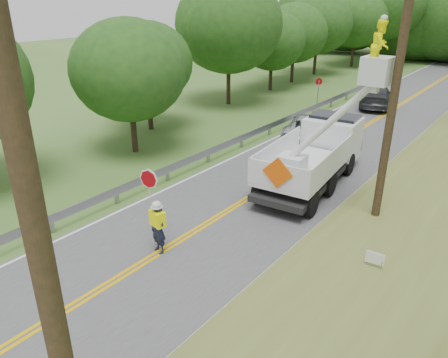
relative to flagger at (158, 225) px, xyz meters
The scene contains 10 objects.
ground 2.68m from the flagger, 88.76° to the right, with size 140.00×140.00×0.00m, color #3D6222.
road 11.58m from the flagger, 89.74° to the left, with size 7.20×96.00×0.03m.
guardrail 13.07m from the flagger, 107.68° to the left, with size 0.18×48.00×0.77m.
treeline_left 31.15m from the flagger, 109.65° to the left, with size 11.06×56.61×11.07m.
flagger is the anchor object (origin of this frame).
bucket_truck 9.14m from the flagger, 80.05° to the left, with size 4.96×7.79×7.29m.
suv_silver 14.53m from the flagger, 97.30° to the left, with size 2.40×5.20×1.45m, color silver.
suv_darkgrey 24.75m from the flagger, 93.12° to the left, with size 2.25×5.54×1.61m, color #34363B.
stop_sign_permanent 20.96m from the flagger, 101.75° to the left, with size 0.40×0.38×2.50m.
yard_sign 6.96m from the flagger, 26.63° to the left, with size 0.56×0.08×0.82m.
Camera 1 is at (9.20, -6.02, 8.05)m, focal length 34.34 mm.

